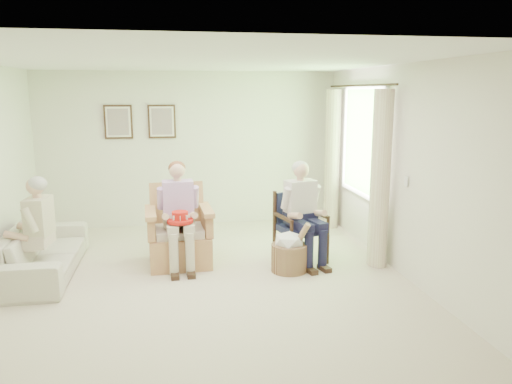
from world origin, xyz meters
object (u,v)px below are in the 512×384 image
Objects in this scene: hatbox at (289,251)px; wicker_armchair at (179,239)px; person_sofa at (35,224)px; sofa at (43,251)px; wood_armchair at (299,223)px; red_hat at (180,218)px; person_dark at (303,206)px; person_wicker at (178,208)px.

wicker_armchair is at bearing 157.94° from hatbox.
person_sofa is 3.12m from hatbox.
wood_armchair is at bearing -89.77° from sofa.
person_dark is at bearing 3.29° from red_hat.
hatbox reaches higher than sofa.
person_wicker is 1.63m from person_dark.
wicker_armchair is 3.23× the size of red_hat.
person_wicker is at bearing 162.35° from person_dark.
red_hat is (0.01, -0.34, 0.37)m from wicker_armchair.
person_sofa is at bearing -175.75° from person_wicker.
person_dark is at bearing -92.39° from sofa.
person_sofa is at bearing -179.56° from red_hat.
red_hat reaches higher than hatbox.
hatbox is (1.38, -0.56, -0.07)m from wicker_armchair.
red_hat is 1.45m from hatbox.
wood_armchair is at bearing 8.65° from red_hat.
hatbox is at bearing -8.91° from red_hat.
wood_armchair is 1.35× the size of hatbox.
person_dark is 1.61m from red_hat.
person_wicker is 1.08× the size of person_sofa.
wicker_armchair is 1.49m from hatbox.
sofa is at bearing 171.78° from hatbox.
wood_armchair reaches higher than hatbox.
person_sofa is (-3.32, -0.11, -0.07)m from person_dark.
sofa is 1.60× the size of person_sofa.
wicker_armchair is 1.71m from sofa.
wood_armchair is 0.73× the size of person_sofa.
person_wicker reaches higher than sofa.
wood_armchair reaches higher than sofa.
person_dark is (3.32, -0.14, 0.48)m from sofa.
wood_armchair is 2.79× the size of red_hat.
sofa is at bearing -179.24° from wicker_armchair.
sofa is at bearing 166.54° from wood_armchair.
wicker_armchair is 0.50m from red_hat.
person_wicker is (-1.62, -0.04, 0.30)m from wood_armchair.
wicker_armchair reaches higher than red_hat.
person_sofa reaches higher than hatbox.
hatbox is (3.08, -0.20, -0.45)m from person_sofa.
sofa is at bearing -173.67° from person_sofa.
person_wicker is 4.15× the size of red_hat.
red_hat is at bearing 174.96° from wood_armchair.
person_sofa is 3.83× the size of red_hat.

